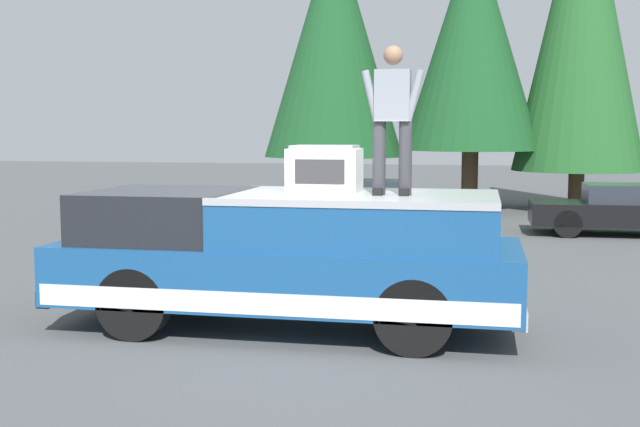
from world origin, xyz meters
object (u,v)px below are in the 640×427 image
(person_on_truck_bed, at_px, (393,116))
(parked_car_black, at_px, (624,210))
(compressor_unit, at_px, (325,169))
(pickup_truck, at_px, (288,257))
(parked_car_silver, at_px, (364,204))

(person_on_truck_bed, bearing_deg, parked_car_black, -23.12)
(compressor_unit, relative_size, person_on_truck_bed, 0.50)
(pickup_truck, height_order, compressor_unit, compressor_unit)
(parked_car_black, height_order, parked_car_silver, same)
(compressor_unit, bearing_deg, person_on_truck_bed, -108.42)
(compressor_unit, xyz_separation_m, person_on_truck_bed, (-0.28, -0.84, 0.62))
(compressor_unit, distance_m, person_on_truck_bed, 1.08)
(pickup_truck, relative_size, parked_car_silver, 1.35)
(parked_car_silver, bearing_deg, person_on_truck_bed, -169.99)
(person_on_truck_bed, bearing_deg, compressor_unit, 71.58)
(pickup_truck, bearing_deg, person_on_truck_bed, -95.03)
(compressor_unit, bearing_deg, pickup_truck, 111.82)
(compressor_unit, distance_m, parked_car_black, 10.91)
(pickup_truck, xyz_separation_m, parked_car_black, (9.74, -5.47, -0.29))
(pickup_truck, xyz_separation_m, parked_car_silver, (10.00, 0.53, -0.29))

